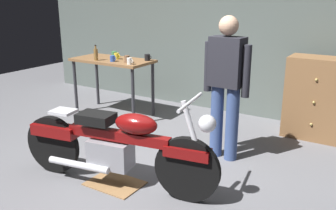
# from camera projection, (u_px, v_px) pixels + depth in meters

# --- Properties ---
(ground_plane) EXTENTS (12.00, 12.00, 0.00)m
(ground_plane) POSITION_uv_depth(u_px,v_px,m) (136.00, 181.00, 3.91)
(ground_plane) COLOR slate
(back_wall) EXTENTS (8.00, 0.12, 3.10)m
(back_wall) POSITION_uv_depth(u_px,v_px,m) (242.00, 16.00, 5.73)
(back_wall) COLOR #56605B
(back_wall) RESTS_ON ground_plane
(workbench) EXTENTS (1.30, 0.64, 0.90)m
(workbench) POSITION_uv_depth(u_px,v_px,m) (113.00, 66.00, 5.87)
(workbench) COLOR brown
(workbench) RESTS_ON ground_plane
(motorcycle) EXTENTS (2.17, 0.72, 1.00)m
(motorcycle) POSITION_uv_depth(u_px,v_px,m) (116.00, 145.00, 3.70)
(motorcycle) COLOR black
(motorcycle) RESTS_ON ground_plane
(person_standing) EXTENTS (0.57, 0.24, 1.67)m
(person_standing) POSITION_uv_depth(u_px,v_px,m) (226.00, 82.00, 4.22)
(person_standing) COLOR #394F84
(person_standing) RESTS_ON ground_plane
(wooden_dresser) EXTENTS (0.80, 0.47, 1.10)m
(wooden_dresser) POSITION_uv_depth(u_px,v_px,m) (317.00, 98.00, 4.95)
(wooden_dresser) COLOR brown
(wooden_dresser) RESTS_ON ground_plane
(drip_tray) EXTENTS (0.56, 0.40, 0.01)m
(drip_tray) POSITION_uv_depth(u_px,v_px,m) (115.00, 183.00, 3.84)
(drip_tray) COLOR olive
(drip_tray) RESTS_ON ground_plane
(mug_brown_stoneware) EXTENTS (0.12, 0.08, 0.11)m
(mug_brown_stoneware) POSITION_uv_depth(u_px,v_px,m) (127.00, 59.00, 5.52)
(mug_brown_stoneware) COLOR brown
(mug_brown_stoneware) RESTS_ON workbench
(mug_black_matte) EXTENTS (0.12, 0.09, 0.10)m
(mug_black_matte) POSITION_uv_depth(u_px,v_px,m) (147.00, 57.00, 5.70)
(mug_black_matte) COLOR black
(mug_black_matte) RESTS_ON workbench
(mug_white_ceramic) EXTENTS (0.11, 0.07, 0.10)m
(mug_white_ceramic) POSITION_uv_depth(u_px,v_px,m) (130.00, 61.00, 5.39)
(mug_white_ceramic) COLOR white
(mug_white_ceramic) RESTS_ON workbench
(mug_blue_enamel) EXTENTS (0.11, 0.08, 0.09)m
(mug_blue_enamel) POSITION_uv_depth(u_px,v_px,m) (113.00, 59.00, 5.62)
(mug_blue_enamel) COLOR #2D51AD
(mug_blue_enamel) RESTS_ON workbench
(mug_green_speckled) EXTENTS (0.12, 0.09, 0.09)m
(mug_green_speckled) POSITION_uv_depth(u_px,v_px,m) (114.00, 54.00, 6.04)
(mug_green_speckled) COLOR #3D7F4C
(mug_green_speckled) RESTS_ON workbench
(mug_yellow_tall) EXTENTS (0.11, 0.08, 0.10)m
(mug_yellow_tall) POSITION_uv_depth(u_px,v_px,m) (117.00, 56.00, 5.82)
(mug_yellow_tall) COLOR yellow
(mug_yellow_tall) RESTS_ON workbench
(bottle) EXTENTS (0.06, 0.06, 0.24)m
(bottle) POSITION_uv_depth(u_px,v_px,m) (96.00, 54.00, 5.69)
(bottle) COLOR olive
(bottle) RESTS_ON workbench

